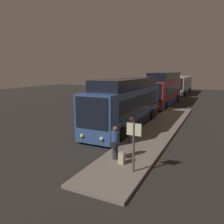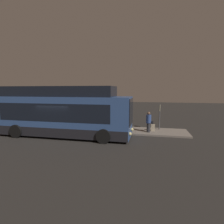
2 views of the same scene
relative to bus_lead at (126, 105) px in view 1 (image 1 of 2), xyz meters
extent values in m
plane|color=#2B2826|center=(-0.10, -0.27, -1.77)|extent=(80.00, 80.00, 0.00)
cube|color=slate|center=(-0.10, 2.65, -1.70)|extent=(20.00, 2.66, 0.14)
cube|color=#33518C|center=(0.09, 0.00, -0.12)|extent=(10.57, 2.46, 2.94)
cube|color=black|center=(0.09, 0.00, -1.24)|extent=(10.52, 2.48, 0.70)
cube|color=black|center=(-0.18, 0.00, 0.23)|extent=(8.67, 2.49, 1.30)
cube|color=black|center=(5.40, 0.00, 0.31)|extent=(0.06, 2.16, 1.88)
sphere|color=#F9E58C|center=(5.42, 0.68, -1.14)|extent=(0.24, 0.24, 0.24)
sphere|color=#F9E58C|center=(5.42, -0.68, -1.14)|extent=(0.24, 0.24, 0.24)
cylinder|color=black|center=(3.68, 1.23, -1.27)|extent=(1.01, 0.30, 1.01)
cylinder|color=black|center=(3.68, -1.23, -1.27)|extent=(1.01, 0.30, 1.01)
cylinder|color=black|center=(-3.19, 1.23, -1.27)|extent=(1.01, 0.30, 1.01)
cylinder|color=black|center=(-3.19, -1.23, -1.27)|extent=(1.01, 0.30, 1.01)
cube|color=black|center=(-0.33, 0.00, 1.73)|extent=(8.99, 2.26, 0.77)
cube|color=maroon|center=(-13.29, 0.00, -0.08)|extent=(11.82, 2.43, 3.05)
cube|color=#23478C|center=(-13.29, 0.00, -1.26)|extent=(11.76, 2.45, 0.70)
cube|color=black|center=(-13.58, 0.00, 0.28)|extent=(9.70, 2.46, 1.34)
cube|color=black|center=(-7.35, 0.00, 0.36)|extent=(0.06, 2.14, 1.95)
sphere|color=#F9E58C|center=(-7.33, 0.67, -1.16)|extent=(0.24, 0.24, 0.24)
sphere|color=#F9E58C|center=(-7.33, -0.67, -1.16)|extent=(0.24, 0.24, 0.24)
cylinder|color=black|center=(-9.27, 1.22, -1.31)|extent=(0.92, 0.30, 0.92)
cylinder|color=black|center=(-9.27, -1.22, -1.31)|extent=(0.92, 0.30, 0.92)
cylinder|color=black|center=(-16.95, 1.22, -1.31)|extent=(0.92, 0.30, 0.92)
cylinder|color=black|center=(-16.95, -1.22, -1.31)|extent=(0.92, 0.30, 0.92)
cube|color=black|center=(-13.76, 0.00, 1.94)|extent=(10.05, 2.24, 1.00)
cube|color=#B2ADA8|center=(-27.81, 0.00, -0.04)|extent=(11.66, 2.54, 3.10)
cube|color=#23478C|center=(-27.81, 0.00, -1.24)|extent=(11.61, 2.56, 0.70)
cube|color=black|center=(-28.10, 0.00, 0.33)|extent=(9.56, 2.57, 1.36)
cube|color=black|center=(-21.96, 0.00, 0.42)|extent=(0.06, 2.23, 1.98)
sphere|color=#F9E58C|center=(-21.94, 0.70, -1.14)|extent=(0.24, 0.24, 0.24)
sphere|color=#F9E58C|center=(-21.94, -0.70, -1.14)|extent=(0.24, 0.24, 0.24)
cylinder|color=black|center=(-23.85, 1.27, -1.24)|extent=(1.06, 0.30, 1.06)
cylinder|color=black|center=(-23.85, -1.27, -1.24)|extent=(1.06, 0.30, 1.06)
cylinder|color=black|center=(-31.43, 1.27, -1.24)|extent=(1.06, 0.30, 1.06)
cylinder|color=black|center=(-31.43, -1.27, -1.24)|extent=(1.06, 0.30, 1.06)
cylinder|color=#4C476B|center=(3.84, 1.87, -1.27)|extent=(0.34, 0.34, 0.73)
cylinder|color=#CC6B8C|center=(3.84, 1.87, -0.58)|extent=(0.49, 0.49, 0.64)
sphere|color=beige|center=(3.84, 1.87, -0.15)|extent=(0.24, 0.24, 0.24)
cube|color=maroon|center=(3.61, 2.02, -0.85)|extent=(0.27, 0.31, 0.24)
cylinder|color=#2D2D33|center=(6.63, 2.13, -1.25)|extent=(0.31, 0.31, 0.77)
cylinder|color=#334C8C|center=(6.63, 2.13, -0.52)|extent=(0.44, 0.44, 0.67)
sphere|color=brown|center=(6.63, 2.13, -0.06)|extent=(0.25, 0.25, 0.25)
cube|color=black|center=(6.93, 2.15, -0.81)|extent=(0.16, 0.29, 0.24)
cube|color=beige|center=(7.00, 2.65, -1.35)|extent=(0.33, 0.26, 0.56)
cylinder|color=black|center=(7.00, 2.65, -0.95)|extent=(0.02, 0.02, 0.24)
cylinder|color=#4C4C51|center=(7.56, 3.44, -0.51)|extent=(0.10, 0.10, 2.24)
cube|color=beige|center=(7.56, 3.44, 0.29)|extent=(0.04, 0.66, 0.54)
camera|label=1|loc=(16.03, 6.52, 2.78)|focal=35.00mm
camera|label=2|loc=(6.69, -12.34, 1.87)|focal=28.00mm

